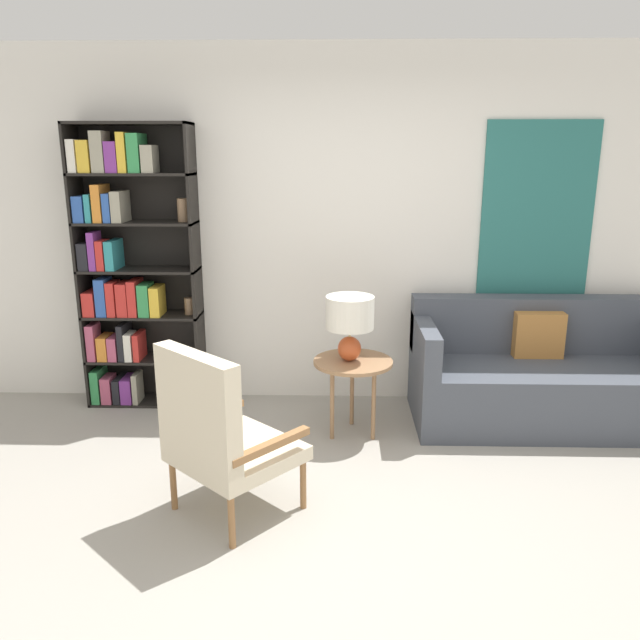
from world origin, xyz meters
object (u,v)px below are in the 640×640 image
side_table (353,368)px  table_lamp (350,318)px  couch (540,377)px  bookshelf (126,267)px  armchair (217,431)px

side_table → table_lamp: 0.36m
couch → bookshelf: bearing=175.4°
armchair → couch: 2.53m
bookshelf → armchair: bookshelf is taller
armchair → side_table: 1.30m
couch → side_table: couch is taller
bookshelf → side_table: 1.89m
bookshelf → table_lamp: (1.68, -0.55, -0.24)m
side_table → couch: bearing=12.0°
bookshelf → side_table: bookshelf is taller
bookshelf → table_lamp: 1.79m
side_table → bookshelf: bearing=162.3°
side_table → table_lamp: table_lamp is taller
bookshelf → couch: 3.19m
armchair → table_lamp: bearing=56.1°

